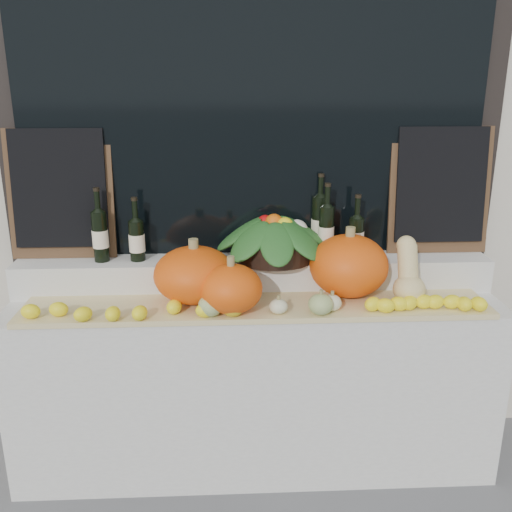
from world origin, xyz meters
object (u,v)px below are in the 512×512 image
pumpkin_right (349,266)px  produce_bowl (274,237)px  wine_bottle_tall (320,224)px  butternut_squash (408,275)px  pumpkin_left (194,275)px

pumpkin_right → produce_bowl: bearing=154.6°
pumpkin_right → wine_bottle_tall: size_ratio=0.91×
butternut_squash → wine_bottle_tall: bearing=138.5°
pumpkin_right → produce_bowl: produce_bowl is taller
produce_bowl → wine_bottle_tall: wine_bottle_tall is taller
wine_bottle_tall → pumpkin_left: bearing=-155.7°
pumpkin_right → wine_bottle_tall: 0.29m
butternut_squash → produce_bowl: bearing=157.7°
pumpkin_left → wine_bottle_tall: bearing=24.3°
pumpkin_left → butternut_squash: butternut_squash is taller
butternut_squash → wine_bottle_tall: 0.51m
pumpkin_left → butternut_squash: (0.97, -0.04, -0.01)m
pumpkin_right → pumpkin_left: bearing=-176.9°
butternut_squash → pumpkin_right: bearing=162.0°
pumpkin_left → wine_bottle_tall: wine_bottle_tall is taller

